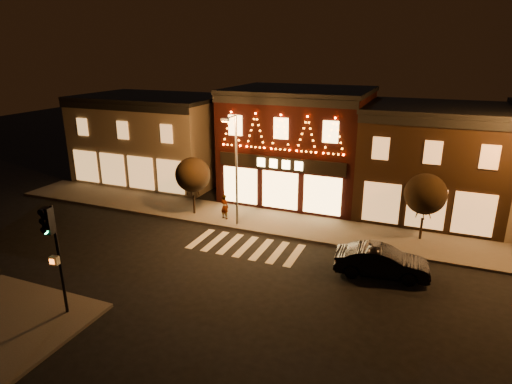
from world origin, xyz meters
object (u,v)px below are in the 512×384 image
Objects in this scene: dark_sedan at (381,262)px; streetlamp_mid at (235,162)px; pedestrian at (225,207)px; traffic_signal_near at (53,240)px.

streetlamp_mid is at bearing 66.35° from dark_sedan.
traffic_signal_near is at bearing 98.80° from pedestrian.
pedestrian is (-1.17, 0.77, -3.34)m from streetlamp_mid.
streetlamp_mid is 3.62m from pedestrian.
traffic_signal_near is 2.90× the size of pedestrian.
pedestrian is at bearing 64.40° from dark_sedan.
streetlamp_mid is at bearing 162.46° from pedestrian.
dark_sedan is at bearing -17.92° from streetlamp_mid.
pedestrian is at bearing 74.28° from traffic_signal_near.
traffic_signal_near is at bearing 119.73° from dark_sedan.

